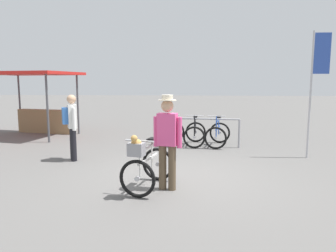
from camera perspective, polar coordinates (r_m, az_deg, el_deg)
ground_plane at (r=6.73m, az=2.02°, el=-8.96°), size 80.00×80.00×0.00m
bike_rack_rail at (r=9.69m, az=5.37°, el=0.06°), size 2.50×0.30×0.88m
racked_bike_white at (r=10.00m, az=0.84°, el=-1.22°), size 0.71×1.13×0.97m
racked_bike_black at (r=9.92m, az=4.83°, el=-1.33°), size 0.71×1.12×0.97m
racked_bike_blue at (r=9.88m, az=8.88°, el=-1.43°), size 0.87×1.22×0.97m
featured_bicycle at (r=5.78m, az=-3.99°, el=-6.83°), size 0.90×1.25×1.09m
person_with_featured_bike at (r=5.72m, az=-0.12°, el=-2.22°), size 0.52×0.32×1.72m
pedestrian_with_backpack at (r=8.23m, az=-16.86°, el=0.48°), size 0.43×0.48×1.64m
market_stall at (r=12.71m, az=-22.20°, el=4.80°), size 3.49×2.86×2.30m
banner_flag at (r=8.89m, az=25.11°, el=8.95°), size 0.45×0.05×3.20m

